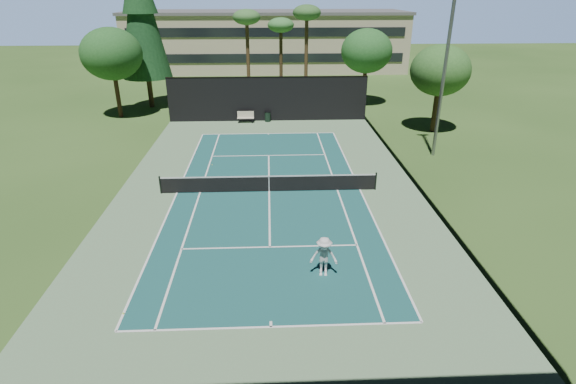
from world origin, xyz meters
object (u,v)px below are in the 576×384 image
(tennis_ball_c, at_px, (255,179))
(trash_bin, at_px, (268,116))
(tennis_ball_b, at_px, (221,186))
(tennis_ball_a, at_px, (123,313))
(tennis_ball_d, at_px, (212,165))
(tennis_net, at_px, (269,183))
(park_bench, at_px, (246,117))
(player, at_px, (324,257))

(tennis_ball_c, distance_m, trash_bin, 13.82)
(tennis_ball_b, xyz_separation_m, tennis_ball_c, (2.00, 1.11, 0.00))
(tennis_ball_a, xyz_separation_m, tennis_ball_d, (1.58, 15.52, -0.01))
(tennis_ball_d, distance_m, trash_bin, 11.80)
(tennis_net, height_order, tennis_ball_c, tennis_net)
(tennis_net, bearing_deg, tennis_ball_c, 115.19)
(tennis_net, distance_m, park_bench, 15.61)
(tennis_ball_c, height_order, tennis_ball_d, tennis_ball_c)
(player, xyz_separation_m, tennis_ball_c, (-3.16, 10.67, -0.86))
(tennis_net, distance_m, tennis_ball_b, 3.08)
(park_bench, bearing_deg, tennis_ball_c, -85.23)
(tennis_ball_a, height_order, tennis_ball_d, tennis_ball_a)
(trash_bin, bearing_deg, tennis_ball_c, -93.60)
(tennis_ball_c, xyz_separation_m, park_bench, (-1.13, 13.53, 0.51))
(tennis_net, bearing_deg, tennis_ball_b, 164.11)
(tennis_net, height_order, trash_bin, tennis_net)
(tennis_ball_b, bearing_deg, tennis_net, -15.89)
(park_bench, relative_size, trash_bin, 1.59)
(player, xyz_separation_m, tennis_ball_a, (-7.73, -2.20, -0.86))
(trash_bin, bearing_deg, tennis_ball_d, -109.11)
(park_bench, height_order, trash_bin, park_bench)
(park_bench, bearing_deg, trash_bin, 7.30)
(tennis_ball_b, bearing_deg, tennis_ball_a, -102.29)
(tennis_ball_c, height_order, park_bench, park_bench)
(tennis_ball_c, bearing_deg, tennis_ball_d, 138.51)
(tennis_ball_d, relative_size, park_bench, 0.04)
(player, xyz_separation_m, tennis_ball_b, (-5.16, 9.56, -0.86))
(tennis_ball_b, height_order, tennis_ball_c, tennis_ball_c)
(tennis_ball_a, distance_m, trash_bin, 27.22)
(player, relative_size, tennis_ball_c, 26.59)
(tennis_ball_a, distance_m, tennis_ball_d, 15.60)
(tennis_ball_b, relative_size, tennis_ball_c, 0.98)
(tennis_net, bearing_deg, player, -75.58)
(tennis_ball_c, bearing_deg, tennis_ball_b, -150.91)
(tennis_ball_d, bearing_deg, tennis_ball_a, -95.80)
(tennis_ball_b, xyz_separation_m, tennis_ball_d, (-0.99, 3.76, -0.00))
(tennis_net, xyz_separation_m, tennis_ball_d, (-3.91, 4.59, -0.53))
(tennis_ball_a, height_order, park_bench, park_bench)
(tennis_ball_a, bearing_deg, tennis_ball_b, 77.71)
(tennis_net, bearing_deg, trash_bin, 90.17)
(tennis_ball_b, relative_size, trash_bin, 0.07)
(tennis_net, relative_size, tennis_ball_c, 191.26)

